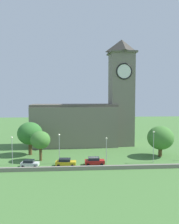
% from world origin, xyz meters
% --- Properties ---
extents(ground_plane, '(200.00, 200.00, 0.00)m').
position_xyz_m(ground_plane, '(0.00, 15.00, 0.00)').
color(ground_plane, '#477538').
extents(church, '(33.34, 10.31, 33.97)m').
position_xyz_m(church, '(0.79, 20.16, 10.36)').
color(church, slate).
rests_on(church, ground).
extents(quay_barrier, '(52.77, 0.70, 0.87)m').
position_xyz_m(quay_barrier, '(0.00, -5.24, 0.44)').
color(quay_barrier, gray).
rests_on(quay_barrier, ground).
extents(car_white, '(4.19, 2.47, 1.65)m').
position_xyz_m(car_white, '(-14.91, -2.15, 0.83)').
color(car_white, silver).
rests_on(car_white, ground).
extents(car_yellow, '(4.84, 2.59, 1.75)m').
position_xyz_m(car_yellow, '(-6.73, -1.97, 0.89)').
color(car_yellow, gold).
rests_on(car_yellow, ground).
extents(car_red, '(4.64, 2.31, 1.84)m').
position_xyz_m(car_red, '(0.01, -1.71, 0.93)').
color(car_red, red).
rests_on(car_red, ground).
extents(streetlamp_west_end, '(0.44, 0.44, 6.73)m').
position_xyz_m(streetlamp_west_end, '(-19.24, -0.26, 4.52)').
color(streetlamp_west_end, '#9EA0A5').
rests_on(streetlamp_west_end, ground).
extents(streetlamp_west_mid, '(0.44, 0.44, 7.20)m').
position_xyz_m(streetlamp_west_mid, '(-8.27, 0.01, 4.79)').
color(streetlamp_west_mid, '#9EA0A5').
rests_on(streetlamp_west_mid, ground).
extents(streetlamp_central, '(0.44, 0.44, 6.23)m').
position_xyz_m(streetlamp_central, '(3.06, -0.23, 4.23)').
color(streetlamp_central, '#9EA0A5').
rests_on(streetlamp_central, ground).
extents(streetlamp_east_mid, '(0.44, 0.44, 7.76)m').
position_xyz_m(streetlamp_east_mid, '(14.49, -0.73, 5.10)').
color(streetlamp_east_mid, '#9EA0A5').
rests_on(streetlamp_east_mid, ground).
extents(tree_by_tower, '(4.93, 4.93, 7.43)m').
position_xyz_m(tree_by_tower, '(-13.07, 3.02, 5.16)').
color(tree_by_tower, brown).
rests_on(tree_by_tower, ground).
extents(tree_riverside_west, '(6.79, 6.79, 8.99)m').
position_xyz_m(tree_riverside_west, '(-16.67, 9.10, 5.88)').
color(tree_riverside_west, brown).
rests_on(tree_riverside_west, ground).
extents(tree_churchyard, '(6.98, 6.98, 8.13)m').
position_xyz_m(tree_churchyard, '(18.35, 4.99, 4.96)').
color(tree_churchyard, brown).
rests_on(tree_churchyard, ground).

